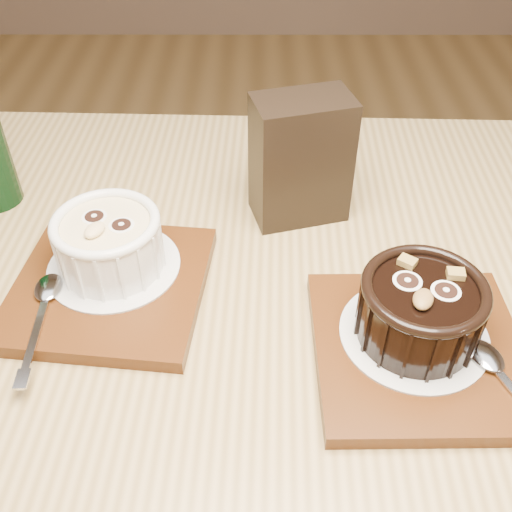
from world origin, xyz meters
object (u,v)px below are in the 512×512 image
Objects in this scene: tray_right at (418,351)px; ramekin_dark at (421,308)px; ramekin_white at (109,241)px; tray_left at (110,287)px; table at (247,389)px; condiment_stand at (301,160)px.

tray_right is 1.70× the size of ramekin_dark.
tray_left is at bearing -70.11° from ramekin_white.
table is at bearing -20.16° from tray_left.
condiment_stand reaches higher than ramekin_dark.
ramekin_dark is (0.15, -0.02, 0.14)m from table.
ramekin_white is 0.22m from condiment_stand.
condiment_stand is at bearing 34.31° from tray_left.
ramekin_white is 0.29m from ramekin_dark.
ramekin_dark is (-0.00, 0.01, 0.04)m from tray_right.
ramekin_dark is at bearing 106.08° from tray_right.
table is at bearing 168.85° from tray_right.
tray_right is at bearing -15.46° from tray_left.
tray_left is at bearing -171.94° from ramekin_dark.
tray_left is at bearing -145.69° from condiment_stand.
tray_right is (0.15, -0.03, 0.10)m from table.
ramekin_white is 0.97× the size of ramekin_dark.
condiment_stand is (-0.09, 0.20, 0.02)m from ramekin_dark.
table is at bearing -165.51° from ramekin_dark.
tray_left is 0.05m from ramekin_white.
ramekin_dark is at bearing -64.95° from condiment_stand.
tray_right is at bearing -52.46° from ramekin_dark.
condiment_stand reaches higher than tray_right.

